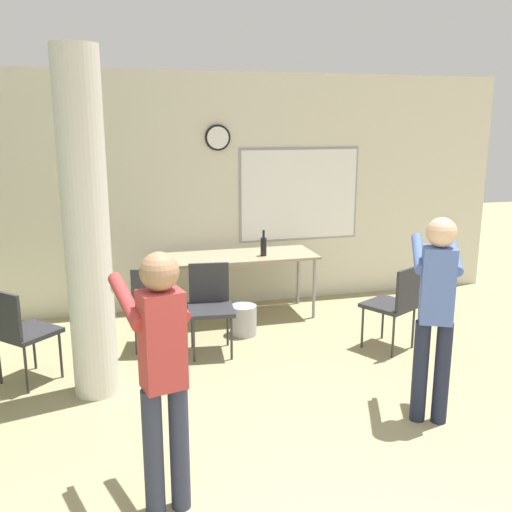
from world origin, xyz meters
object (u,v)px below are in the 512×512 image
(folding_table, at_px, (238,259))
(chair_table_front, at_px, (210,302))
(chair_mid_room, at_px, (396,301))
(chair_table_left, at_px, (155,301))
(person_playing_front, at_px, (162,364))
(chair_near_pillar, at_px, (20,328))
(person_playing_side, at_px, (436,304))
(bottle_on_table, at_px, (264,246))

(folding_table, bearing_deg, chair_table_front, -118.48)
(folding_table, height_order, chair_mid_room, chair_mid_room)
(chair_mid_room, bearing_deg, chair_table_left, 165.26)
(chair_table_front, relative_size, person_playing_front, 0.55)
(folding_table, relative_size, chair_mid_room, 2.05)
(chair_near_pillar, distance_m, chair_mid_room, 3.48)
(folding_table, xyz_separation_m, chair_table_left, (-1.03, -0.78, -0.18))
(chair_table_front, relative_size, person_playing_side, 0.55)
(chair_mid_room, bearing_deg, person_playing_front, -143.29)
(bottle_on_table, xyz_separation_m, chair_mid_room, (0.99, -1.28, -0.34))
(chair_table_left, bearing_deg, person_playing_front, -93.86)
(chair_near_pillar, relative_size, chair_table_front, 1.00)
(bottle_on_table, bearing_deg, person_playing_side, -77.22)
(chair_mid_room, bearing_deg, person_playing_side, -107.30)
(chair_table_left, relative_size, person_playing_front, 0.55)
(chair_table_left, distance_m, chair_table_front, 0.55)
(chair_table_left, relative_size, chair_mid_room, 1.00)
(chair_table_left, distance_m, chair_mid_room, 2.38)
(chair_table_front, bearing_deg, person_playing_front, -106.80)
(chair_near_pillar, bearing_deg, chair_table_front, 10.23)
(chair_table_front, relative_size, chair_mid_room, 1.00)
(chair_table_left, xyz_separation_m, person_playing_front, (-0.16, -2.44, 0.41))
(chair_near_pillar, xyz_separation_m, chair_mid_room, (3.48, -0.14, 0.00))
(chair_mid_room, bearing_deg, folding_table, 132.43)
(folding_table, xyz_separation_m, chair_mid_room, (1.27, -1.39, -0.18))
(folding_table, bearing_deg, person_playing_side, -72.31)
(folding_table, distance_m, chair_near_pillar, 2.55)
(person_playing_side, bearing_deg, folding_table, 107.69)
(bottle_on_table, height_order, chair_table_front, bottle_on_table)
(chair_near_pillar, height_order, chair_table_front, same)
(folding_table, bearing_deg, chair_table_left, -142.92)
(chair_table_left, bearing_deg, bottle_on_table, 27.45)
(chair_mid_room, bearing_deg, chair_table_front, 165.69)
(folding_table, height_order, bottle_on_table, bottle_on_table)
(chair_mid_room, xyz_separation_m, person_playing_front, (-2.46, -1.84, 0.41))
(chair_table_front, bearing_deg, chair_table_left, 163.83)
(person_playing_front, relative_size, person_playing_side, 0.99)
(bottle_on_table, xyz_separation_m, chair_near_pillar, (-2.49, -1.14, -0.34))
(chair_near_pillar, bearing_deg, chair_table_left, 21.30)
(folding_table, distance_m, chair_mid_room, 1.89)
(chair_mid_room, bearing_deg, chair_near_pillar, 177.64)
(chair_near_pillar, height_order, person_playing_side, person_playing_side)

